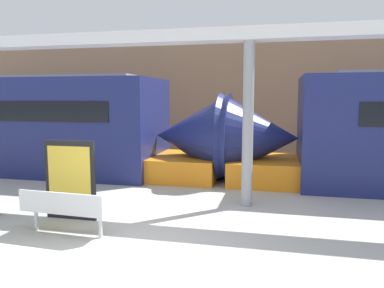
# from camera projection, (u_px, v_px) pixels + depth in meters

# --- Properties ---
(ground_plane) EXTENTS (60.00, 60.00, 0.00)m
(ground_plane) POSITION_uv_depth(u_px,v_px,m) (131.00, 253.00, 6.05)
(ground_plane) COLOR #B2AFA8
(station_wall) EXTENTS (56.00, 0.20, 5.00)m
(station_wall) POSITION_uv_depth(u_px,v_px,m) (226.00, 97.00, 16.73)
(station_wall) COLOR #937051
(station_wall) RESTS_ON ground_plane
(train_right) EXTENTS (14.89, 2.93, 3.20)m
(train_right) POSITION_uv_depth(u_px,v_px,m) (13.00, 126.00, 12.93)
(train_right) COLOR navy
(train_right) RESTS_ON ground_plane
(bench_near) EXTENTS (1.72, 0.53, 0.83)m
(bench_near) POSITION_uv_depth(u_px,v_px,m) (64.00, 208.00, 6.76)
(bench_near) COLOR silver
(bench_near) RESTS_ON ground_plane
(poster_board) EXTENTS (1.11, 0.07, 1.64)m
(poster_board) POSITION_uv_depth(u_px,v_px,m) (70.00, 180.00, 7.66)
(poster_board) COLOR black
(poster_board) RESTS_ON ground_plane
(support_column_near) EXTENTS (0.25, 0.25, 3.74)m
(support_column_near) POSITION_uv_depth(u_px,v_px,m) (248.00, 125.00, 8.49)
(support_column_near) COLOR gray
(support_column_near) RESTS_ON ground_plane
(canopy_beam) EXTENTS (28.00, 0.60, 0.28)m
(canopy_beam) POSITION_uv_depth(u_px,v_px,m) (250.00, 34.00, 8.24)
(canopy_beam) COLOR silver
(canopy_beam) RESTS_ON support_column_near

